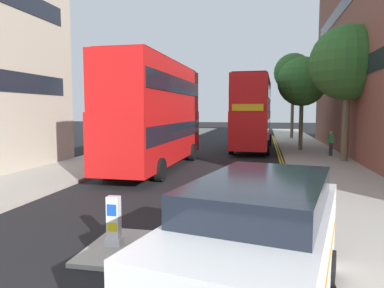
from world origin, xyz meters
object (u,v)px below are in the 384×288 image
double_decker_bus_away (156,112)px  double_decker_bus_oncoming (253,111)px  taxi_minivan (257,253)px  pedestrian_far (331,143)px  keep_left_bollard (114,223)px

double_decker_bus_away → double_decker_bus_oncoming: bearing=65.3°
double_decker_bus_oncoming → taxi_minivan: size_ratio=2.13×
pedestrian_far → keep_left_bollard: bearing=-113.6°
double_decker_bus_away → pedestrian_far: (9.91, 6.33, -2.04)m
keep_left_bollard → pedestrian_far: size_ratio=0.69×
double_decker_bus_away → taxi_minivan: bearing=-67.1°
keep_left_bollard → taxi_minivan: taxi_minivan is taller
double_decker_bus_oncoming → keep_left_bollard: bearing=-96.4°
double_decker_bus_oncoming → pedestrian_far: 6.83m
keep_left_bollard → double_decker_bus_oncoming: 21.51m
pedestrian_far → double_decker_bus_oncoming: bearing=142.5°
pedestrian_far → double_decker_bus_away: bearing=-147.4°
keep_left_bollard → double_decker_bus_away: size_ratio=0.10×
double_decker_bus_oncoming → taxi_minivan: (0.83, -23.47, -1.96)m
taxi_minivan → pedestrian_far: taxi_minivan is taller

